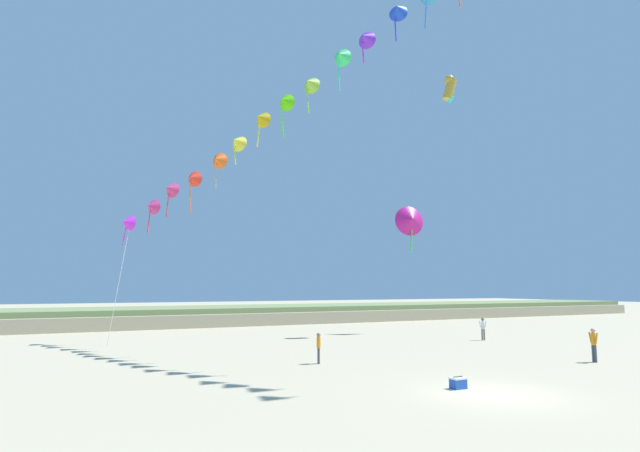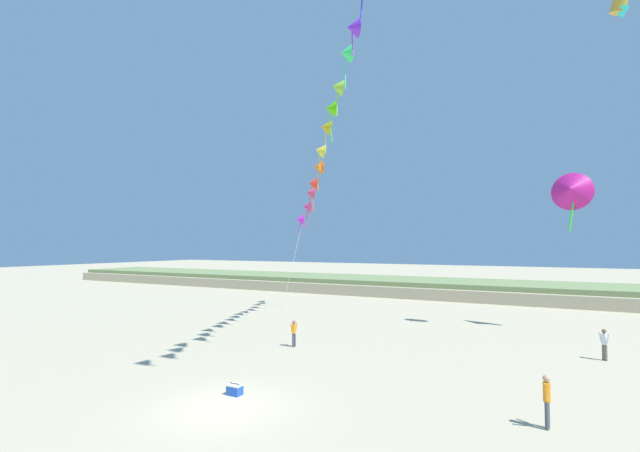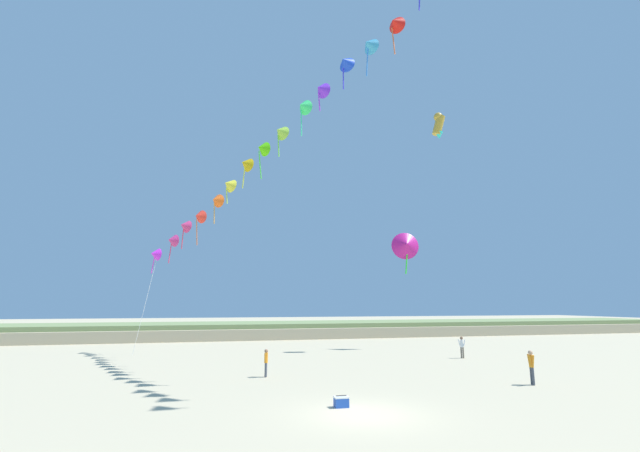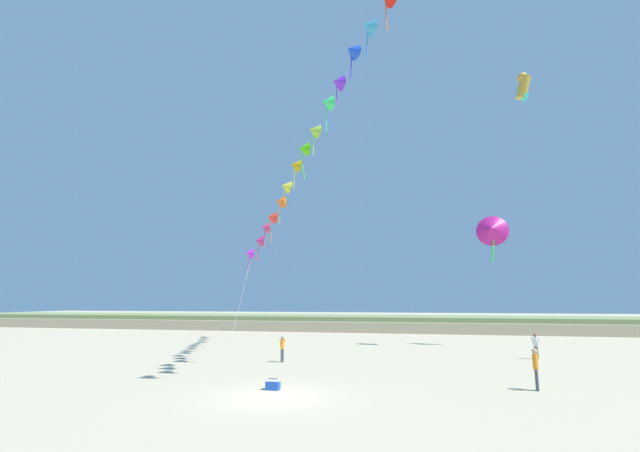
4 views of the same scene
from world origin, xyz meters
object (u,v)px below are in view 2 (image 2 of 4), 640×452
Objects in this scene: person_near_left at (294,331)px; beach_cooler at (235,390)px; person_near_right at (604,342)px; large_kite_low_lead at (571,190)px; person_mid_center at (547,398)px.

person_near_left is 2.69× the size of beach_cooler.
person_near_right reaches higher than beach_cooler.
person_near_left is 0.37× the size of large_kite_low_lead.
large_kite_low_lead reaches higher than beach_cooler.
large_kite_low_lead reaches higher than person_near_right.
person_mid_center is 11.27m from beach_cooler.
large_kite_low_lead is at bearing 57.69° from beach_cooler.
large_kite_low_lead is (-0.94, 7.23, 8.81)m from person_near_right.
beach_cooler is at bearing -75.32° from person_near_left.
person_mid_center is (13.12, -5.79, 0.11)m from person_near_left.
person_near_right is 18.86m from beach_cooler.
person_mid_center is at bearing -95.52° from large_kite_low_lead.
beach_cooler is (-11.02, -2.22, -0.79)m from person_mid_center.
person_mid_center is (-2.68, -10.73, 0.07)m from person_near_right.
large_kite_low_lead is (14.85, 12.17, 8.86)m from person_near_left.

